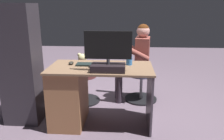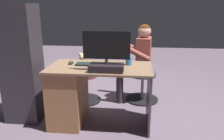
{
  "view_description": "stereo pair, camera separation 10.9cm",
  "coord_description": "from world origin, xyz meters",
  "px_view_note": "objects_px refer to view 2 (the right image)",
  "views": [
    {
      "loc": [
        -0.31,
        3.0,
        1.48
      ],
      "look_at": [
        -0.12,
        0.1,
        0.63
      ],
      "focal_mm": 36.51,
      "sensor_mm": 36.0,
      "label": 1
    },
    {
      "loc": [
        -0.42,
        2.99,
        1.48
      ],
      "look_at": [
        -0.12,
        0.1,
        0.63
      ],
      "focal_mm": 36.51,
      "sensor_mm": 36.0,
      "label": 2
    }
  ],
  "objects_px": {
    "monitor": "(107,59)",
    "office_chair_teddy": "(85,84)",
    "cup": "(129,61)",
    "visitor_chair": "(142,84)",
    "person": "(138,57)",
    "teddy_bear": "(84,64)",
    "tv_remote": "(91,65)",
    "keyboard": "(93,64)",
    "desk": "(75,93)",
    "computer_mouse": "(71,63)"
  },
  "relations": [
    {
      "from": "computer_mouse",
      "to": "person",
      "type": "height_order",
      "value": "person"
    },
    {
      "from": "keyboard",
      "to": "cup",
      "type": "height_order",
      "value": "cup"
    },
    {
      "from": "computer_mouse",
      "to": "tv_remote",
      "type": "height_order",
      "value": "computer_mouse"
    },
    {
      "from": "tv_remote",
      "to": "desk",
      "type": "bearing_deg",
      "value": 2.93
    },
    {
      "from": "computer_mouse",
      "to": "desk",
      "type": "bearing_deg",
      "value": 124.04
    },
    {
      "from": "office_chair_teddy",
      "to": "person",
      "type": "xyz_separation_m",
      "value": [
        -0.82,
        -0.11,
        0.43
      ]
    },
    {
      "from": "computer_mouse",
      "to": "person",
      "type": "xyz_separation_m",
      "value": [
        -0.84,
        -0.7,
        -0.07
      ]
    },
    {
      "from": "tv_remote",
      "to": "monitor",
      "type": "bearing_deg",
      "value": 138.1
    },
    {
      "from": "cup",
      "to": "computer_mouse",
      "type": "bearing_deg",
      "value": 2.26
    },
    {
      "from": "keyboard",
      "to": "cup",
      "type": "relative_size",
      "value": 4.28
    },
    {
      "from": "monitor",
      "to": "office_chair_teddy",
      "type": "distance_m",
      "value": 1.14
    },
    {
      "from": "desk",
      "to": "teddy_bear",
      "type": "bearing_deg",
      "value": -87.32
    },
    {
      "from": "monitor",
      "to": "visitor_chair",
      "type": "relative_size",
      "value": 1.03
    },
    {
      "from": "person",
      "to": "teddy_bear",
      "type": "bearing_deg",
      "value": 6.95
    },
    {
      "from": "monitor",
      "to": "keyboard",
      "type": "bearing_deg",
      "value": -49.71
    },
    {
      "from": "keyboard",
      "to": "computer_mouse",
      "type": "bearing_deg",
      "value": -4.56
    },
    {
      "from": "office_chair_teddy",
      "to": "monitor",
      "type": "bearing_deg",
      "value": 118.5
    },
    {
      "from": "desk",
      "to": "visitor_chair",
      "type": "bearing_deg",
      "value": -137.58
    },
    {
      "from": "monitor",
      "to": "person",
      "type": "xyz_separation_m",
      "value": [
        -0.36,
        -0.95,
        -0.19
      ]
    },
    {
      "from": "monitor",
      "to": "visitor_chair",
      "type": "height_order",
      "value": "monitor"
    },
    {
      "from": "cup",
      "to": "monitor",
      "type": "bearing_deg",
      "value": 50.64
    },
    {
      "from": "desk",
      "to": "office_chair_teddy",
      "type": "bearing_deg",
      "value": -87.27
    },
    {
      "from": "tv_remote",
      "to": "office_chair_teddy",
      "type": "bearing_deg",
      "value": -71.3
    },
    {
      "from": "cup",
      "to": "visitor_chair",
      "type": "relative_size",
      "value": 0.19
    },
    {
      "from": "office_chair_teddy",
      "to": "teddy_bear",
      "type": "bearing_deg",
      "value": -90.0
    },
    {
      "from": "computer_mouse",
      "to": "office_chair_teddy",
      "type": "distance_m",
      "value": 0.77
    },
    {
      "from": "office_chair_teddy",
      "to": "desk",
      "type": "bearing_deg",
      "value": 92.73
    },
    {
      "from": "teddy_bear",
      "to": "visitor_chair",
      "type": "relative_size",
      "value": 0.61
    },
    {
      "from": "keyboard",
      "to": "desk",
      "type": "bearing_deg",
      "value": 15.23
    },
    {
      "from": "office_chair_teddy",
      "to": "teddy_bear",
      "type": "height_order",
      "value": "teddy_bear"
    },
    {
      "from": "computer_mouse",
      "to": "cup",
      "type": "distance_m",
      "value": 0.72
    },
    {
      "from": "keyboard",
      "to": "office_chair_teddy",
      "type": "height_order",
      "value": "keyboard"
    },
    {
      "from": "desk",
      "to": "visitor_chair",
      "type": "xyz_separation_m",
      "value": [
        -0.86,
        -0.79,
        -0.13
      ]
    },
    {
      "from": "keyboard",
      "to": "computer_mouse",
      "type": "xyz_separation_m",
      "value": [
        0.28,
        -0.02,
        0.01
      ]
    },
    {
      "from": "cup",
      "to": "office_chair_teddy",
      "type": "xyz_separation_m",
      "value": [
        0.69,
        -0.56,
        -0.53
      ]
    },
    {
      "from": "teddy_bear",
      "to": "visitor_chair",
      "type": "distance_m",
      "value": 0.96
    },
    {
      "from": "tv_remote",
      "to": "office_chair_teddy",
      "type": "relative_size",
      "value": 0.3
    },
    {
      "from": "desk",
      "to": "office_chair_teddy",
      "type": "distance_m",
      "value": 0.68
    },
    {
      "from": "office_chair_teddy",
      "to": "person",
      "type": "relative_size",
      "value": 0.42
    },
    {
      "from": "desk",
      "to": "visitor_chair",
      "type": "height_order",
      "value": "desk"
    },
    {
      "from": "desk",
      "to": "tv_remote",
      "type": "bearing_deg",
      "value": -175.81
    },
    {
      "from": "computer_mouse",
      "to": "tv_remote",
      "type": "bearing_deg",
      "value": 165.25
    },
    {
      "from": "cup",
      "to": "office_chair_teddy",
      "type": "bearing_deg",
      "value": -38.77
    },
    {
      "from": "keyboard",
      "to": "teddy_bear",
      "type": "bearing_deg",
      "value": -67.36
    },
    {
      "from": "cup",
      "to": "office_chair_teddy",
      "type": "relative_size",
      "value": 0.2
    },
    {
      "from": "monitor",
      "to": "teddy_bear",
      "type": "xyz_separation_m",
      "value": [
        0.46,
        -0.85,
        -0.29
      ]
    },
    {
      "from": "tv_remote",
      "to": "teddy_bear",
      "type": "height_order",
      "value": "teddy_bear"
    },
    {
      "from": "office_chair_teddy",
      "to": "visitor_chair",
      "type": "height_order",
      "value": "same"
    },
    {
      "from": "office_chair_teddy",
      "to": "teddy_bear",
      "type": "distance_m",
      "value": 0.33
    },
    {
      "from": "keyboard",
      "to": "tv_remote",
      "type": "bearing_deg",
      "value": 66.21
    }
  ]
}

